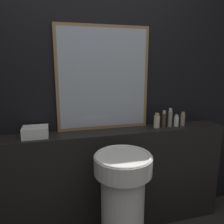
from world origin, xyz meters
TOP-DOWN VIEW (x-y plane):
  - wall_back at (0.00, 1.60)m, footprint 8.00×0.06m
  - vanity_counter at (0.00, 1.46)m, footprint 2.30×0.24m
  - pedestal_sink at (0.09, 1.05)m, footprint 0.40×0.40m
  - mirror at (0.08, 1.55)m, footprint 0.79×0.03m
  - towel_stack at (-0.49, 1.46)m, footprint 0.19×0.15m
  - shampoo_bottle at (0.54, 1.46)m, footprint 0.05×0.05m
  - conditioner_bottle at (0.60, 1.46)m, footprint 0.04×0.04m
  - lotion_bottle at (0.67, 1.46)m, footprint 0.04×0.04m
  - body_wash_bottle at (0.73, 1.46)m, footprint 0.04×0.04m
  - hand_soap_bottle at (0.80, 1.46)m, footprint 0.04×0.04m

SIDE VIEW (x-z plane):
  - vanity_counter at x=0.00m, z-range 0.00..0.91m
  - pedestal_sink at x=0.09m, z-range 0.04..0.92m
  - towel_stack at x=-0.49m, z-range 0.91..0.99m
  - body_wash_bottle at x=0.73m, z-range 0.91..1.01m
  - hand_soap_bottle at x=0.80m, z-range 0.91..1.04m
  - shampoo_bottle at x=0.54m, z-range 0.91..1.04m
  - conditioner_bottle at x=0.60m, z-range 0.91..1.06m
  - lotion_bottle at x=0.67m, z-range 0.91..1.08m
  - wall_back at x=0.00m, z-range 0.00..2.50m
  - mirror at x=0.08m, z-range 0.91..1.78m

